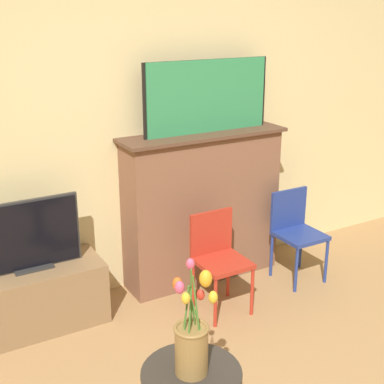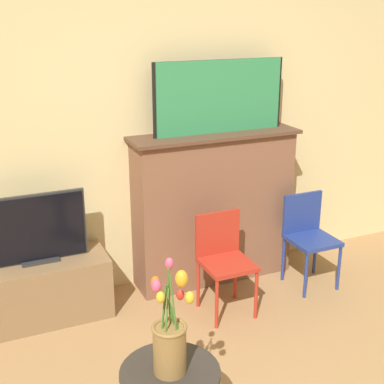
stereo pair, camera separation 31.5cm
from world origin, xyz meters
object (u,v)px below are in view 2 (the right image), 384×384
object	(u,v)px
tv_monitor	(37,229)
chair_blue	(308,233)
painting	(220,97)
vase_tulips	(170,340)
chair_red	(223,256)

from	to	relation	value
tv_monitor	chair_blue	bearing A→B (deg)	-8.88
painting	vase_tulips	size ratio (longest dim) A/B	1.84
painting	chair_red	distance (m)	1.12
chair_blue	vase_tulips	world-z (taller)	vase_tulips
vase_tulips	tv_monitor	bearing A→B (deg)	104.79
tv_monitor	vase_tulips	size ratio (longest dim) A/B	1.17
chair_red	chair_blue	xyz separation A→B (m)	(0.76, 0.09, 0.00)
chair_red	vase_tulips	xyz separation A→B (m)	(-0.79, -1.01, 0.18)
tv_monitor	chair_blue	world-z (taller)	tv_monitor
tv_monitor	chair_red	bearing A→B (deg)	-18.79
chair_red	chair_blue	distance (m)	0.77
vase_tulips	chair_red	bearing A→B (deg)	52.14
painting	chair_blue	distance (m)	1.21
tv_monitor	chair_red	world-z (taller)	tv_monitor
painting	tv_monitor	distance (m)	1.55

